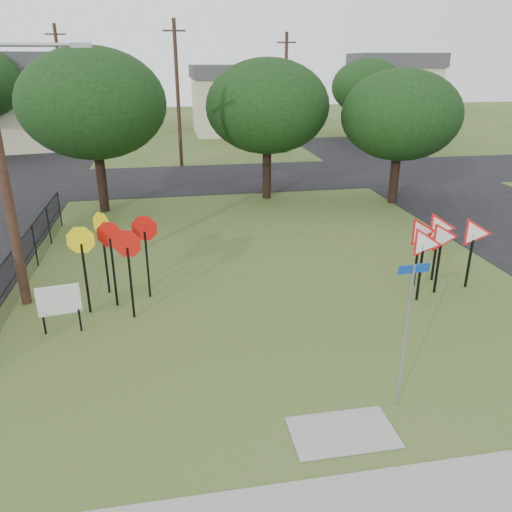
{
  "coord_description": "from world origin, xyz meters",
  "views": [
    {
      "loc": [
        -2.99,
        -9.63,
        6.67
      ],
      "look_at": [
        -0.72,
        3.0,
        1.6
      ],
      "focal_mm": 35.0,
      "sensor_mm": 36.0,
      "label": 1
    }
  ],
  "objects": [
    {
      "name": "yield_sign_cluster",
      "position": [
        4.93,
        3.28,
        1.7
      ],
      "size": [
        2.87,
        1.75,
        2.3
      ],
      "color": "black",
      "rests_on": "ground"
    },
    {
      "name": "info_board",
      "position": [
        -5.93,
        2.52,
        0.89
      ],
      "size": [
        1.06,
        0.22,
        1.34
      ],
      "color": "black",
      "rests_on": "ground"
    },
    {
      "name": "street_name_sign",
      "position": [
        1.4,
        -1.78,
        1.79
      ],
      "size": [
        0.65,
        0.08,
        3.14
      ],
      "color": "#94969C",
      "rests_on": "ground"
    },
    {
      "name": "sidewalk",
      "position": [
        0.0,
        -4.2,
        0.01
      ],
      "size": [
        30.0,
        1.6,
        0.02
      ],
      "primitive_type": "cube",
      "color": "gray",
      "rests_on": "ground"
    },
    {
      "name": "street_right",
      "position": [
        12.0,
        10.0,
        0.01
      ],
      "size": [
        8.0,
        50.0,
        0.02
      ],
      "primitive_type": "cube",
      "color": "black",
      "rests_on": "ground"
    },
    {
      "name": "tree_near_mid",
      "position": [
        2.0,
        15.0,
        4.54
      ],
      "size": [
        6.0,
        6.0,
        6.8
      ],
      "color": "black",
      "rests_on": "ground"
    },
    {
      "name": "curb_pad",
      "position": [
        0.0,
        -2.4,
        0.01
      ],
      "size": [
        2.0,
        1.2,
        0.02
      ],
      "primitive_type": "cube",
      "color": "gray",
      "rests_on": "ground"
    },
    {
      "name": "house_left",
      "position": [
        -14.0,
        34.0,
        3.65
      ],
      "size": [
        10.58,
        8.88,
        7.2
      ],
      "color": "beige",
      "rests_on": "ground"
    },
    {
      "name": "far_pole_c",
      "position": [
        -10.0,
        30.0,
        4.6
      ],
      "size": [
        1.4,
        0.24,
        9.0
      ],
      "color": "#40291D",
      "rests_on": "ground"
    },
    {
      "name": "tree_near_left",
      "position": [
        -6.0,
        14.0,
        4.86
      ],
      "size": [
        6.4,
        6.4,
        7.27
      ],
      "color": "black",
      "rests_on": "ground"
    },
    {
      "name": "ground",
      "position": [
        0.0,
        0.0,
        0.0
      ],
      "size": [
        140.0,
        140.0,
        0.0
      ],
      "primitive_type": "plane",
      "color": "#3A521F"
    },
    {
      "name": "house_right",
      "position": [
        18.0,
        36.0,
        3.65
      ],
      "size": [
        8.3,
        8.3,
        7.2
      ],
      "color": "beige",
      "rests_on": "ground"
    },
    {
      "name": "stop_sign_cluster",
      "position": [
        -4.58,
        3.92,
        1.89
      ],
      "size": [
        2.43,
        2.2,
        2.56
      ],
      "color": "black",
      "rests_on": "ground"
    },
    {
      "name": "fence_run",
      "position": [
        -7.6,
        6.25,
        0.78
      ],
      "size": [
        0.05,
        11.55,
        1.5
      ],
      "color": "black",
      "rests_on": "ground"
    },
    {
      "name": "tree_near_right",
      "position": [
        8.0,
        13.0,
        4.22
      ],
      "size": [
        5.6,
        5.6,
        6.33
      ],
      "color": "black",
      "rests_on": "ground"
    },
    {
      "name": "far_pole_b",
      "position": [
        6.0,
        28.0,
        4.35
      ],
      "size": [
        1.4,
        0.24,
        8.5
      ],
      "color": "#40291D",
      "rests_on": "ground"
    },
    {
      "name": "tree_far_right",
      "position": [
        14.0,
        32.0,
        4.54
      ],
      "size": [
        6.0,
        6.0,
        6.8
      ],
      "color": "black",
      "rests_on": "ground"
    },
    {
      "name": "house_mid",
      "position": [
        4.0,
        40.0,
        3.15
      ],
      "size": [
        8.4,
        8.4,
        6.2
      ],
      "color": "beige",
      "rests_on": "ground"
    },
    {
      "name": "far_pole_a",
      "position": [
        -2.0,
        24.0,
        4.6
      ],
      "size": [
        1.4,
        0.24,
        9.0
      ],
      "color": "#40291D",
      "rests_on": "ground"
    },
    {
      "name": "street_far",
      "position": [
        0.0,
        20.0,
        0.01
      ],
      "size": [
        60.0,
        8.0,
        0.02
      ],
      "primitive_type": "cube",
      "color": "black",
      "rests_on": "ground"
    }
  ]
}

